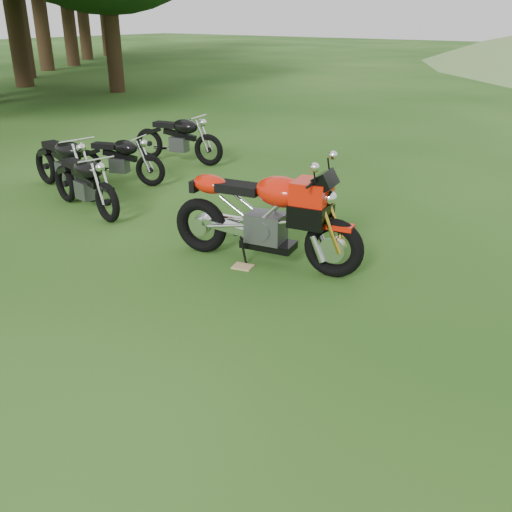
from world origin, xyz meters
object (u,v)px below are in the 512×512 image
Objects in this scene: plywood_board at (243,267)px; vintage_moto_d at (118,158)px; sport_motorcycle at (264,208)px; vintage_moto_b at (178,137)px; vintage_moto_c at (65,162)px; vintage_moto_a at (84,181)px.

plywood_board is 4.16m from vintage_moto_d.
sport_motorcycle is at bearing 63.95° from plywood_board.
sport_motorcycle is 1.19× the size of vintage_moto_b.
vintage_moto_d is at bearing 82.24° from vintage_moto_c.
sport_motorcycle reaches higher than vintage_moto_c.
plywood_board is at bearing -0.82° from vintage_moto_c.
vintage_moto_a is (-3.19, -0.01, -0.20)m from sport_motorcycle.
vintage_moto_a reaches higher than plywood_board.
vintage_moto_d is (0.22, -1.69, -0.05)m from vintage_moto_b.
plywood_board is 5.21m from vintage_moto_b.
vintage_moto_c is at bearing 167.66° from vintage_moto_a.
plywood_board is at bearing -40.51° from vintage_moto_d.
vintage_moto_d is at bearing 158.02° from plywood_board.
plywood_board is at bearing -50.17° from vintage_moto_b.
vintage_moto_c is (-1.03, 0.44, 0.04)m from vintage_moto_a.
vintage_moto_b is at bearing 133.58° from sport_motorcycle.
vintage_moto_b is (-4.06, 3.24, 0.48)m from plywood_board.
sport_motorcycle is 5.14m from vintage_moto_b.
vintage_moto_a is at bearing -83.24° from vintage_moto_b.
plywood_board is 0.13× the size of vintage_moto_d.
plywood_board is 3.11m from vintage_moto_a.
vintage_moto_c is (-0.04, -2.56, 0.01)m from vintage_moto_b.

